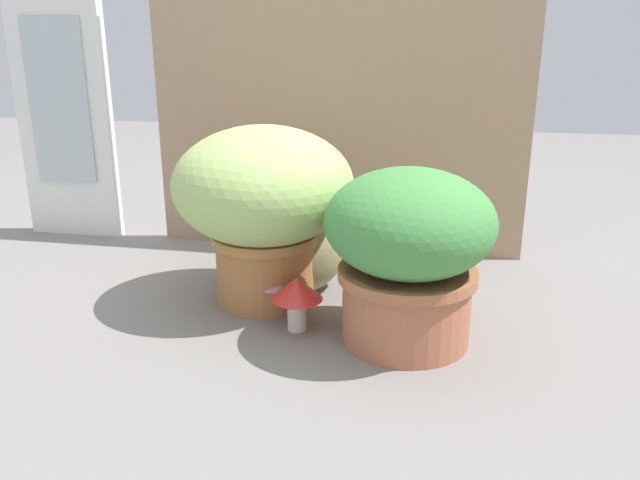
{
  "coord_description": "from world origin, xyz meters",
  "views": [
    {
      "loc": [
        0.36,
        -1.46,
        0.67
      ],
      "look_at": [
        0.09,
        -0.01,
        0.18
      ],
      "focal_mm": 36.31,
      "sensor_mm": 36.0,
      "label": 1
    }
  ],
  "objects_px": {
    "mushroom_ornament_pink": "(275,284)",
    "grass_planter": "(264,200)",
    "leafy_planter": "(409,249)",
    "cat": "(306,247)",
    "mushroom_ornament_red": "(297,293)"
  },
  "relations": [
    {
      "from": "cat",
      "to": "mushroom_ornament_pink",
      "type": "distance_m",
      "value": 0.17
    },
    {
      "from": "leafy_planter",
      "to": "grass_planter",
      "type": "bearing_deg",
      "value": 156.23
    },
    {
      "from": "leafy_planter",
      "to": "mushroom_ornament_pink",
      "type": "xyz_separation_m",
      "value": [
        -0.32,
        0.08,
        -0.14
      ]
    },
    {
      "from": "mushroom_ornament_red",
      "to": "mushroom_ornament_pink",
      "type": "xyz_separation_m",
      "value": [
        -0.07,
        0.08,
        -0.01
      ]
    },
    {
      "from": "mushroom_ornament_red",
      "to": "grass_planter",
      "type": "bearing_deg",
      "value": 126.7
    },
    {
      "from": "mushroom_ornament_pink",
      "to": "grass_planter",
      "type": "bearing_deg",
      "value": 119.65
    },
    {
      "from": "grass_planter",
      "to": "mushroom_ornament_pink",
      "type": "distance_m",
      "value": 0.21
    },
    {
      "from": "leafy_planter",
      "to": "mushroom_ornament_pink",
      "type": "relative_size",
      "value": 3.59
    },
    {
      "from": "leafy_planter",
      "to": "mushroom_ornament_red",
      "type": "bearing_deg",
      "value": 178.8
    },
    {
      "from": "cat",
      "to": "mushroom_ornament_red",
      "type": "xyz_separation_m",
      "value": [
        0.03,
        -0.23,
        -0.03
      ]
    },
    {
      "from": "mushroom_ornament_red",
      "to": "mushroom_ornament_pink",
      "type": "height_order",
      "value": "mushroom_ornament_red"
    },
    {
      "from": "grass_planter",
      "to": "mushroom_ornament_pink",
      "type": "bearing_deg",
      "value": -60.35
    },
    {
      "from": "grass_planter",
      "to": "leafy_planter",
      "type": "relative_size",
      "value": 1.14
    },
    {
      "from": "leafy_planter",
      "to": "mushroom_ornament_pink",
      "type": "bearing_deg",
      "value": 165.8
    },
    {
      "from": "mushroom_ornament_pink",
      "to": "mushroom_ornament_red",
      "type": "bearing_deg",
      "value": -47.04
    }
  ]
}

